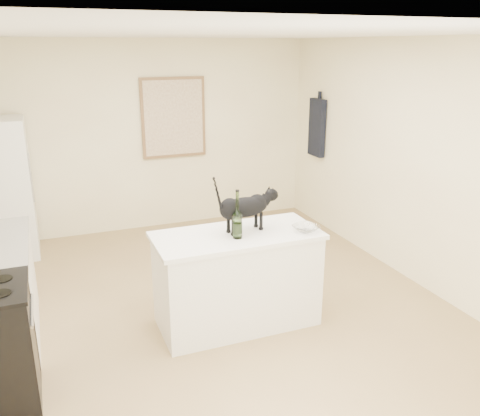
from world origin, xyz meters
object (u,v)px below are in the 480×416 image
fridge (2,190)px  black_cat (244,210)px  wine_bottle (237,217)px  glass_bowl (306,228)px

fridge → black_cat: (2.13, -2.52, 0.25)m
wine_bottle → fridge: bearing=127.2°
fridge → glass_bowl: fridge is taller
glass_bowl → wine_bottle: bearing=173.3°
wine_bottle → glass_bowl: wine_bottle is taller
black_cat → wine_bottle: black_cat is taller
glass_bowl → fridge: bearing=134.2°
fridge → wine_bottle: bearing=-52.8°
fridge → wine_bottle: 3.34m
black_cat → wine_bottle: bearing=-139.2°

